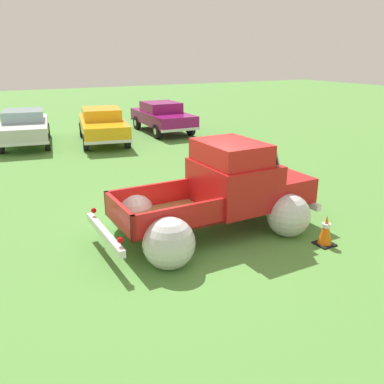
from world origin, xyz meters
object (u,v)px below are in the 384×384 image
at_px(show_car_2, 162,116).
at_px(lane_cone_0, 326,230).
at_px(vintage_pickup_truck, 223,196).
at_px(show_car_0, 25,126).
at_px(show_car_1, 102,124).

xyz_separation_m(show_car_2, lane_cone_0, (-2.32, -12.86, -0.47)).
distance_m(show_car_2, lane_cone_0, 13.08).
bearing_deg(show_car_2, vintage_pickup_truck, -16.19).
height_order(vintage_pickup_truck, show_car_0, vintage_pickup_truck).
height_order(show_car_0, show_car_1, same).
bearing_deg(show_car_0, show_car_1, 82.41).
xyz_separation_m(show_car_0, show_car_1, (3.01, -0.96, 0.00)).
bearing_deg(lane_cone_0, vintage_pickup_truck, 129.69).
distance_m(vintage_pickup_truck, lane_cone_0, 2.20).
relative_size(show_car_1, lane_cone_0, 7.82).
height_order(show_car_0, show_car_2, same).
xyz_separation_m(show_car_0, show_car_2, (6.23, -0.10, -0.00)).
xyz_separation_m(show_car_1, lane_cone_0, (0.89, -12.00, -0.47)).
bearing_deg(show_car_2, lane_cone_0, -8.16).
relative_size(show_car_2, lane_cone_0, 6.85).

